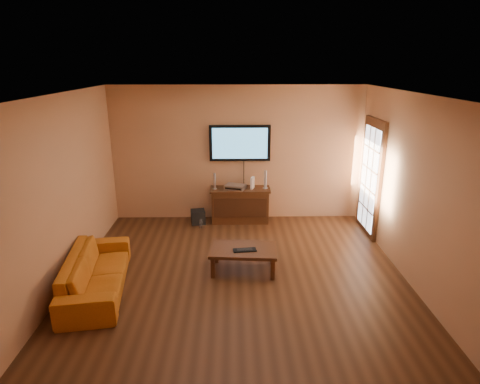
{
  "coord_description": "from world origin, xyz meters",
  "views": [
    {
      "loc": [
        -0.09,
        -5.37,
        3.1
      ],
      "look_at": [
        0.03,
        0.8,
        1.1
      ],
      "focal_mm": 30.0,
      "sensor_mm": 36.0,
      "label": 1
    }
  ],
  "objects_px": {
    "sofa": "(96,266)",
    "keyboard": "(245,250)",
    "media_console": "(240,205)",
    "game_console": "(252,183)",
    "television": "(240,143)",
    "coffee_table": "(243,251)",
    "bottle": "(201,224)",
    "speaker_left": "(215,182)",
    "speaker_right": "(265,180)",
    "av_receiver": "(235,187)",
    "subwoofer": "(198,217)"
  },
  "relations": [
    {
      "from": "sofa",
      "to": "keyboard",
      "type": "bearing_deg",
      "value": -86.48
    },
    {
      "from": "media_console",
      "to": "game_console",
      "type": "distance_m",
      "value": 0.52
    },
    {
      "from": "media_console",
      "to": "television",
      "type": "bearing_deg",
      "value": 90.0
    },
    {
      "from": "coffee_table",
      "to": "game_console",
      "type": "height_order",
      "value": "game_console"
    },
    {
      "from": "sofa",
      "to": "bottle",
      "type": "xyz_separation_m",
      "value": [
        1.31,
        2.22,
        -0.28
      ]
    },
    {
      "from": "speaker_left",
      "to": "speaker_right",
      "type": "distance_m",
      "value": 1.01
    },
    {
      "from": "coffee_table",
      "to": "speaker_left",
      "type": "bearing_deg",
      "value": 104.34
    },
    {
      "from": "bottle",
      "to": "av_receiver",
      "type": "bearing_deg",
      "value": 24.93
    },
    {
      "from": "media_console",
      "to": "keyboard",
      "type": "relative_size",
      "value": 3.27
    },
    {
      "from": "media_console",
      "to": "game_console",
      "type": "height_order",
      "value": "game_console"
    },
    {
      "from": "subwoofer",
      "to": "bottle",
      "type": "relative_size",
      "value": 1.42
    },
    {
      "from": "coffee_table",
      "to": "speaker_right",
      "type": "bearing_deg",
      "value": 76.59
    },
    {
      "from": "game_console",
      "to": "bottle",
      "type": "bearing_deg",
      "value": -143.49
    },
    {
      "from": "television",
      "to": "av_receiver",
      "type": "height_order",
      "value": "television"
    },
    {
      "from": "television",
      "to": "sofa",
      "type": "xyz_separation_m",
      "value": [
        -2.08,
        -2.76,
        -1.21
      ]
    },
    {
      "from": "bottle",
      "to": "keyboard",
      "type": "distance_m",
      "value": 1.97
    },
    {
      "from": "television",
      "to": "subwoofer",
      "type": "distance_m",
      "value": 1.7
    },
    {
      "from": "sofa",
      "to": "speaker_left",
      "type": "relative_size",
      "value": 5.88
    },
    {
      "from": "av_receiver",
      "to": "subwoofer",
      "type": "height_order",
      "value": "av_receiver"
    },
    {
      "from": "speaker_right",
      "to": "bottle",
      "type": "distance_m",
      "value": 1.53
    },
    {
      "from": "coffee_table",
      "to": "av_receiver",
      "type": "relative_size",
      "value": 2.76
    },
    {
      "from": "television",
      "to": "av_receiver",
      "type": "distance_m",
      "value": 0.87
    },
    {
      "from": "speaker_left",
      "to": "subwoofer",
      "type": "relative_size",
      "value": 1.18
    },
    {
      "from": "speaker_right",
      "to": "keyboard",
      "type": "xyz_separation_m",
      "value": [
        -0.47,
        -2.12,
        -0.48
      ]
    },
    {
      "from": "bottle",
      "to": "media_console",
      "type": "bearing_deg",
      "value": 24.19
    },
    {
      "from": "media_console",
      "to": "speaker_left",
      "type": "xyz_separation_m",
      "value": [
        -0.5,
        -0.02,
        0.5
      ]
    },
    {
      "from": "sofa",
      "to": "bottle",
      "type": "relative_size",
      "value": 9.85
    },
    {
      "from": "television",
      "to": "coffee_table",
      "type": "xyz_separation_m",
      "value": [
        0.02,
        -2.24,
        -1.25
      ]
    },
    {
      "from": "television",
      "to": "bottle",
      "type": "height_order",
      "value": "television"
    },
    {
      "from": "media_console",
      "to": "av_receiver",
      "type": "bearing_deg",
      "value": -161.3
    },
    {
      "from": "game_console",
      "to": "keyboard",
      "type": "relative_size",
      "value": 0.63
    },
    {
      "from": "coffee_table",
      "to": "television",
      "type": "bearing_deg",
      "value": 90.39
    },
    {
      "from": "coffee_table",
      "to": "game_console",
      "type": "distance_m",
      "value": 2.13
    },
    {
      "from": "television",
      "to": "sofa",
      "type": "distance_m",
      "value": 3.66
    },
    {
      "from": "game_console",
      "to": "subwoofer",
      "type": "height_order",
      "value": "game_console"
    },
    {
      "from": "subwoofer",
      "to": "av_receiver",
      "type": "bearing_deg",
      "value": -5.2
    },
    {
      "from": "sofa",
      "to": "keyboard",
      "type": "xyz_separation_m",
      "value": [
        2.11,
        0.45,
        0.02
      ]
    },
    {
      "from": "sofa",
      "to": "av_receiver",
      "type": "bearing_deg",
      "value": -46.47
    },
    {
      "from": "speaker_left",
      "to": "av_receiver",
      "type": "distance_m",
      "value": 0.42
    },
    {
      "from": "sofa",
      "to": "bottle",
      "type": "distance_m",
      "value": 2.59
    },
    {
      "from": "keyboard",
      "to": "television",
      "type": "bearing_deg",
      "value": 90.81
    },
    {
      "from": "speaker_right",
      "to": "av_receiver",
      "type": "xyz_separation_m",
      "value": [
        -0.6,
        -0.03,
        -0.13
      ]
    },
    {
      "from": "bottle",
      "to": "keyboard",
      "type": "relative_size",
      "value": 0.53
    },
    {
      "from": "subwoofer",
      "to": "keyboard",
      "type": "xyz_separation_m",
      "value": [
        0.88,
        -2.02,
        0.25
      ]
    },
    {
      "from": "coffee_table",
      "to": "speaker_left",
      "type": "distance_m",
      "value": 2.16
    },
    {
      "from": "keyboard",
      "to": "bottle",
      "type": "bearing_deg",
      "value": 114.4
    },
    {
      "from": "game_console",
      "to": "av_receiver",
      "type": "bearing_deg",
      "value": -155.7
    },
    {
      "from": "speaker_right",
      "to": "keyboard",
      "type": "bearing_deg",
      "value": -102.53
    },
    {
      "from": "sofa",
      "to": "speaker_right",
      "type": "bearing_deg",
      "value": -53.61
    },
    {
      "from": "speaker_left",
      "to": "keyboard",
      "type": "bearing_deg",
      "value": -75.67
    }
  ]
}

